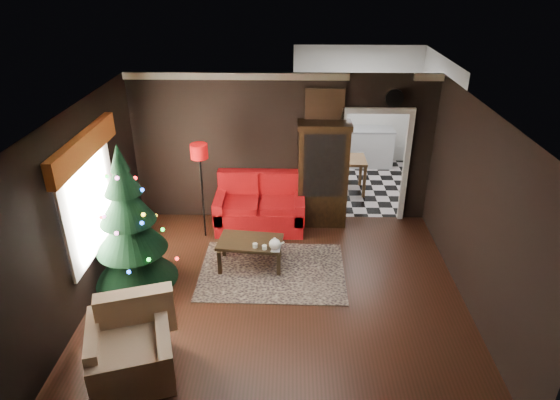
{
  "coord_description": "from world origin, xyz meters",
  "views": [
    {
      "loc": [
        0.17,
        -5.88,
        4.54
      ],
      "look_at": [
        0.0,
        0.9,
        1.15
      ],
      "focal_mm": 31.02,
      "sensor_mm": 36.0,
      "label": 1
    }
  ],
  "objects_px": {
    "floor_lamp": "(202,195)",
    "teapot": "(275,244)",
    "armchair": "(130,346)",
    "coffee_table": "(250,253)",
    "wall_clock": "(394,98)",
    "curio_cabinet": "(323,177)",
    "kitchen_table": "(348,175)",
    "loveseat": "(260,203)",
    "christmas_tree": "(129,226)"
  },
  "relations": [
    {
      "from": "wall_clock",
      "to": "kitchen_table",
      "type": "relative_size",
      "value": 0.43
    },
    {
      "from": "floor_lamp",
      "to": "armchair",
      "type": "xyz_separation_m",
      "value": [
        -0.33,
        -3.32,
        -0.37
      ]
    },
    {
      "from": "armchair",
      "to": "coffee_table",
      "type": "bearing_deg",
      "value": 45.1
    },
    {
      "from": "curio_cabinet",
      "to": "coffee_table",
      "type": "distance_m",
      "value": 2.06
    },
    {
      "from": "wall_clock",
      "to": "armchair",
      "type": "bearing_deg",
      "value": -132.06
    },
    {
      "from": "christmas_tree",
      "to": "coffee_table",
      "type": "xyz_separation_m",
      "value": [
        1.7,
        0.58,
        -0.81
      ]
    },
    {
      "from": "armchair",
      "to": "christmas_tree",
      "type": "bearing_deg",
      "value": 87.12
    },
    {
      "from": "curio_cabinet",
      "to": "floor_lamp",
      "type": "height_order",
      "value": "curio_cabinet"
    },
    {
      "from": "christmas_tree",
      "to": "kitchen_table",
      "type": "relative_size",
      "value": 3.16
    },
    {
      "from": "loveseat",
      "to": "floor_lamp",
      "type": "height_order",
      "value": "floor_lamp"
    },
    {
      "from": "christmas_tree",
      "to": "armchair",
      "type": "xyz_separation_m",
      "value": [
        0.48,
        -1.8,
        -0.59
      ]
    },
    {
      "from": "curio_cabinet",
      "to": "floor_lamp",
      "type": "relative_size",
      "value": 1.01
    },
    {
      "from": "kitchen_table",
      "to": "coffee_table",
      "type": "bearing_deg",
      "value": -122.78
    },
    {
      "from": "loveseat",
      "to": "curio_cabinet",
      "type": "height_order",
      "value": "curio_cabinet"
    },
    {
      "from": "christmas_tree",
      "to": "coffee_table",
      "type": "bearing_deg",
      "value": 18.87
    },
    {
      "from": "curio_cabinet",
      "to": "kitchen_table",
      "type": "height_order",
      "value": "curio_cabinet"
    },
    {
      "from": "loveseat",
      "to": "kitchen_table",
      "type": "relative_size",
      "value": 2.27
    },
    {
      "from": "curio_cabinet",
      "to": "coffee_table",
      "type": "xyz_separation_m",
      "value": [
        -1.23,
        -1.49,
        -0.71
      ]
    },
    {
      "from": "loveseat",
      "to": "armchair",
      "type": "distance_m",
      "value": 3.88
    },
    {
      "from": "loveseat",
      "to": "kitchen_table",
      "type": "xyz_separation_m",
      "value": [
        1.8,
        1.65,
        -0.12
      ]
    },
    {
      "from": "floor_lamp",
      "to": "armchair",
      "type": "relative_size",
      "value": 1.86
    },
    {
      "from": "wall_clock",
      "to": "teapot",
      "type": "bearing_deg",
      "value": -136.56
    },
    {
      "from": "coffee_table",
      "to": "kitchen_table",
      "type": "bearing_deg",
      "value": 57.22
    },
    {
      "from": "armchair",
      "to": "coffee_table",
      "type": "xyz_separation_m",
      "value": [
        1.23,
        2.39,
        -0.22
      ]
    },
    {
      "from": "christmas_tree",
      "to": "kitchen_table",
      "type": "height_order",
      "value": "christmas_tree"
    },
    {
      "from": "wall_clock",
      "to": "coffee_table",
      "type": "bearing_deg",
      "value": -145.5
    },
    {
      "from": "armchair",
      "to": "teapot",
      "type": "xyz_separation_m",
      "value": [
        1.64,
        2.14,
        0.11
      ]
    },
    {
      "from": "floor_lamp",
      "to": "christmas_tree",
      "type": "bearing_deg",
      "value": -117.79
    },
    {
      "from": "floor_lamp",
      "to": "loveseat",
      "type": "bearing_deg",
      "value": 18.72
    },
    {
      "from": "floor_lamp",
      "to": "wall_clock",
      "type": "distance_m",
      "value": 3.75
    },
    {
      "from": "coffee_table",
      "to": "teapot",
      "type": "height_order",
      "value": "teapot"
    },
    {
      "from": "armchair",
      "to": "wall_clock",
      "type": "distance_m",
      "value": 5.79
    },
    {
      "from": "floor_lamp",
      "to": "teapot",
      "type": "xyz_separation_m",
      "value": [
        1.31,
        -1.18,
        -0.26
      ]
    },
    {
      "from": "christmas_tree",
      "to": "wall_clock",
      "type": "height_order",
      "value": "wall_clock"
    },
    {
      "from": "loveseat",
      "to": "christmas_tree",
      "type": "distance_m",
      "value": 2.63
    },
    {
      "from": "wall_clock",
      "to": "kitchen_table",
      "type": "xyz_separation_m",
      "value": [
        -0.55,
        1.25,
        -2.0
      ]
    },
    {
      "from": "loveseat",
      "to": "coffee_table",
      "type": "relative_size",
      "value": 1.67
    },
    {
      "from": "loveseat",
      "to": "christmas_tree",
      "type": "bearing_deg",
      "value": -133.93
    },
    {
      "from": "loveseat",
      "to": "curio_cabinet",
      "type": "distance_m",
      "value": 1.25
    },
    {
      "from": "coffee_table",
      "to": "teapot",
      "type": "xyz_separation_m",
      "value": [
        0.41,
        -0.24,
        0.33
      ]
    },
    {
      "from": "loveseat",
      "to": "floor_lamp",
      "type": "relative_size",
      "value": 0.91
    },
    {
      "from": "christmas_tree",
      "to": "coffee_table",
      "type": "relative_size",
      "value": 2.33
    },
    {
      "from": "floor_lamp",
      "to": "kitchen_table",
      "type": "distance_m",
      "value": 3.45
    },
    {
      "from": "armchair",
      "to": "kitchen_table",
      "type": "bearing_deg",
      "value": 41.98
    },
    {
      "from": "floor_lamp",
      "to": "coffee_table",
      "type": "xyz_separation_m",
      "value": [
        0.9,
        -0.94,
        -0.59
      ]
    },
    {
      "from": "floor_lamp",
      "to": "teapot",
      "type": "relative_size",
      "value": 9.13
    },
    {
      "from": "coffee_table",
      "to": "armchair",
      "type": "bearing_deg",
      "value": -117.25
    },
    {
      "from": "loveseat",
      "to": "wall_clock",
      "type": "height_order",
      "value": "wall_clock"
    },
    {
      "from": "armchair",
      "to": "curio_cabinet",
      "type": "bearing_deg",
      "value": 39.95
    },
    {
      "from": "loveseat",
      "to": "teapot",
      "type": "relative_size",
      "value": 8.29
    }
  ]
}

